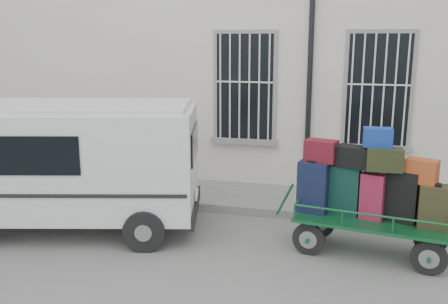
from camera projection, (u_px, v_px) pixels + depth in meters
name	position (u px, v px, depth m)	size (l,w,h in m)	color
ground	(232.00, 243.00, 8.10)	(80.00, 80.00, 0.00)	slate
building	(280.00, 49.00, 12.64)	(24.00, 5.15, 6.00)	beige
sidewalk	(256.00, 198.00, 10.17)	(24.00, 1.70, 0.15)	slate
luggage_cart	(369.00, 194.00, 7.53)	(2.67, 1.37, 1.97)	black
van	(68.00, 159.00, 8.44)	(4.66, 2.77, 2.20)	silver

